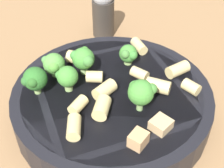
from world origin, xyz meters
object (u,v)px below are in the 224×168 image
at_px(broccoli_floret_4, 54,64).
at_px(pepper_shaker, 103,11).
at_px(broccoli_floret_0, 141,92).
at_px(broccoli_floret_2, 67,77).
at_px(pasta_bowl, 112,100).
at_px(rigatoni_2, 74,127).
at_px(rigatoni_4, 140,74).
at_px(rigatoni_3, 94,77).
at_px(broccoli_floret_3, 129,54).
at_px(rigatoni_0, 158,86).
at_px(rigatoni_9, 191,88).
at_px(rigatoni_10, 78,105).
at_px(broccoli_floret_5, 34,79).
at_px(rigatoni_1, 102,108).
at_px(chicken_chunk_0, 161,125).
at_px(rigatoni_5, 78,58).
at_px(chicken_chunk_1, 138,139).
at_px(rigatoni_6, 139,46).
at_px(broccoli_floret_1, 83,59).
at_px(rigatoni_7, 178,70).
at_px(rigatoni_8, 105,90).

relative_size(broccoli_floret_4, pepper_shaker, 0.35).
bearing_deg(broccoli_floret_0, broccoli_floret_2, -108.64).
xyz_separation_m(pasta_bowl, broccoli_floret_4, (-0.03, -0.07, 0.03)).
bearing_deg(rigatoni_2, rigatoni_4, 141.87).
bearing_deg(broccoli_floret_0, rigatoni_3, -130.25).
height_order(broccoli_floret_3, rigatoni_0, broccoli_floret_3).
xyz_separation_m(pasta_bowl, rigatoni_3, (-0.02, -0.02, 0.02)).
bearing_deg(rigatoni_9, rigatoni_2, -64.01).
bearing_deg(broccoli_floret_3, rigatoni_10, -33.55).
xyz_separation_m(broccoli_floret_0, broccoli_floret_2, (-0.03, -0.09, -0.01)).
xyz_separation_m(broccoli_floret_5, rigatoni_1, (0.03, 0.08, -0.01)).
height_order(broccoli_floret_5, rigatoni_4, broccoli_floret_5).
relative_size(rigatoni_2, chicken_chunk_0, 1.37).
distance_m(broccoli_floret_0, pepper_shaker, 0.23).
relative_size(broccoli_floret_0, rigatoni_9, 1.96).
bearing_deg(broccoli_floret_5, rigatoni_5, 144.86).
height_order(pasta_bowl, broccoli_floret_0, broccoli_floret_0).
height_order(broccoli_floret_4, rigatoni_4, broccoli_floret_4).
relative_size(broccoli_floret_3, pepper_shaker, 0.31).
bearing_deg(rigatoni_0, chicken_chunk_1, -18.15).
distance_m(rigatoni_6, rigatoni_9, 0.11).
distance_m(rigatoni_10, chicken_chunk_0, 0.09).
distance_m(pasta_bowl, rigatoni_1, 0.05).
distance_m(pasta_bowl, rigatoni_5, 0.08).
bearing_deg(pasta_bowl, broccoli_floret_5, -85.58).
distance_m(rigatoni_2, pepper_shaker, 0.26).
relative_size(broccoli_floret_5, rigatoni_10, 1.58).
distance_m(broccoli_floret_1, broccoli_floret_2, 0.04).
height_order(pasta_bowl, broccoli_floret_4, broccoli_floret_4).
bearing_deg(chicken_chunk_0, rigatoni_5, -138.53).
bearing_deg(rigatoni_1, rigatoni_0, 120.96).
bearing_deg(rigatoni_4, broccoli_floret_5, -75.67).
relative_size(broccoli_floret_3, rigatoni_6, 1.00).
relative_size(broccoli_floret_2, rigatoni_0, 1.16).
height_order(broccoli_floret_4, pepper_shaker, pepper_shaker).
bearing_deg(rigatoni_9, broccoli_floret_3, -127.00).
height_order(rigatoni_1, pepper_shaker, pepper_shaker).
bearing_deg(chicken_chunk_1, rigatoni_5, -150.88).
xyz_separation_m(broccoli_floret_1, chicken_chunk_0, (0.09, 0.09, -0.02)).
relative_size(broccoli_floret_3, rigatoni_7, 0.96).
bearing_deg(rigatoni_6, rigatoni_3, -39.62).
xyz_separation_m(broccoli_floret_4, rigatoni_5, (-0.03, 0.03, -0.01)).
bearing_deg(broccoli_floret_2, rigatoni_2, 13.16).
distance_m(broccoli_floret_1, rigatoni_7, 0.12).
xyz_separation_m(broccoli_floret_5, rigatoni_7, (-0.04, 0.17, -0.01)).
relative_size(rigatoni_4, rigatoni_10, 0.96).
height_order(broccoli_floret_5, rigatoni_3, broccoli_floret_5).
height_order(rigatoni_8, chicken_chunk_0, rigatoni_8).
xyz_separation_m(rigatoni_2, rigatoni_5, (-0.12, -0.01, 0.00)).
relative_size(rigatoni_1, rigatoni_4, 1.23).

